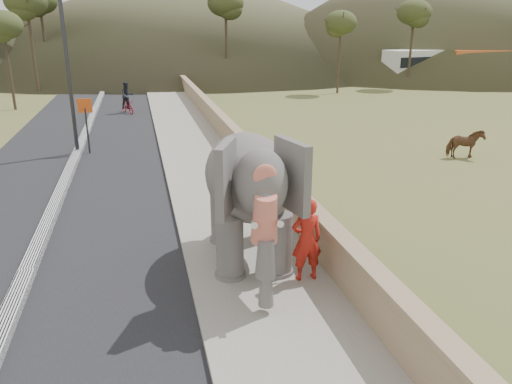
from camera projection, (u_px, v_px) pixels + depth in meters
ground at (249, 262)px, 11.87m from camera, size 160.00×160.00×0.00m
road at (73, 165)px, 19.99m from camera, size 7.00×120.00×0.03m
median at (73, 163)px, 19.96m from camera, size 0.35×120.00×0.22m
walkway at (198, 156)px, 21.06m from camera, size 3.00×120.00×0.15m
parapet at (236, 143)px, 21.27m from camera, size 0.30×120.00×1.10m
lamppost at (72, 37)px, 20.24m from camera, size 1.76×0.36×8.00m
signboard at (86, 116)px, 21.28m from camera, size 0.60×0.08×2.40m
cow at (465, 144)px, 20.86m from camera, size 1.53×0.85×1.23m
distant_car at (352, 75)px, 48.07m from camera, size 4.48×2.50×1.44m
bus_white at (436, 66)px, 47.72m from camera, size 11.27×4.38×3.10m
bus_orange at (508, 67)px, 46.94m from camera, size 11.28×4.83×3.10m
hill_right at (431, 3)px, 65.13m from camera, size 56.00×56.00×16.00m
hill_far at (180, 13)px, 75.25m from camera, size 80.00×80.00×14.00m
elephant_and_man at (249, 195)px, 11.39m from camera, size 2.53×4.43×3.09m
motorcyclist at (127, 101)px, 31.42m from camera, size 1.17×1.69×1.97m
trees at (211, 42)px, 39.01m from camera, size 49.00×43.81×9.08m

